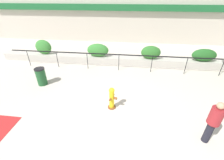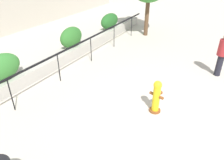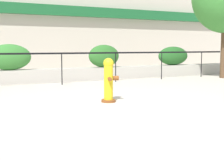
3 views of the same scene
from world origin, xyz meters
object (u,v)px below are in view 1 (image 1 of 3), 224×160
(pedestrian, at_px, (214,121))
(hedge_bush_1, at_px, (98,50))
(hedge_bush_2, at_px, (151,52))
(hedge_bush_0, at_px, (43,47))
(fire_hydrant, at_px, (112,98))
(trash_bin, at_px, (41,76))
(hedge_bush_3, at_px, (204,55))

(pedestrian, bearing_deg, hedge_bush_1, 129.13)
(pedestrian, bearing_deg, hedge_bush_2, 102.30)
(hedge_bush_0, height_order, fire_hydrant, hedge_bush_0)
(hedge_bush_2, distance_m, trash_bin, 7.24)
(hedge_bush_2, bearing_deg, hedge_bush_3, 0.00)
(hedge_bush_2, relative_size, pedestrian, 0.78)
(hedge_bush_0, xyz_separation_m, pedestrian, (9.33, -6.34, -0.06))
(hedge_bush_2, relative_size, hedge_bush_3, 0.85)
(trash_bin, bearing_deg, hedge_bush_2, 28.20)
(hedge_bush_1, height_order, hedge_bush_3, hedge_bush_1)
(hedge_bush_3, height_order, fire_hydrant, hedge_bush_3)
(hedge_bush_2, distance_m, hedge_bush_3, 3.55)
(hedge_bush_0, relative_size, pedestrian, 0.71)
(hedge_bush_2, height_order, trash_bin, hedge_bush_2)
(hedge_bush_3, distance_m, pedestrian, 6.70)
(fire_hydrant, bearing_deg, hedge_bush_3, 41.05)
(fire_hydrant, bearing_deg, pedestrian, -21.19)
(trash_bin, bearing_deg, hedge_bush_0, 114.79)
(trash_bin, bearing_deg, pedestrian, -20.69)
(hedge_bush_1, bearing_deg, pedestrian, -50.87)
(hedge_bush_3, bearing_deg, hedge_bush_1, 180.00)
(hedge_bush_3, height_order, pedestrian, pedestrian)
(hedge_bush_2, distance_m, pedestrian, 6.49)
(hedge_bush_0, bearing_deg, hedge_bush_2, 0.00)
(hedge_bush_2, xyz_separation_m, fire_hydrant, (-2.16, -4.97, -0.41))
(hedge_bush_3, xyz_separation_m, pedestrian, (-2.17, -6.34, 0.06))
(hedge_bush_2, height_order, pedestrian, pedestrian)
(hedge_bush_0, bearing_deg, hedge_bush_3, 0.00)
(hedge_bush_1, distance_m, trash_bin, 4.31)
(hedge_bush_0, height_order, hedge_bush_2, hedge_bush_0)
(hedge_bush_2, bearing_deg, hedge_bush_0, 180.00)
(fire_hydrant, distance_m, trash_bin, 4.49)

